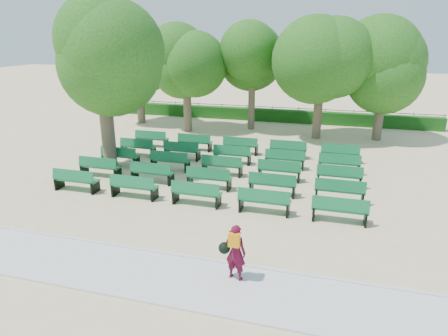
% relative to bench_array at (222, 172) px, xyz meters
% --- Properties ---
extents(ground, '(120.00, 120.00, 0.00)m').
position_rel_bench_array_xyz_m(ground, '(-0.83, -1.20, -0.10)').
color(ground, beige).
extents(paving, '(30.00, 2.20, 0.06)m').
position_rel_bench_array_xyz_m(paving, '(-0.83, -8.60, -0.07)').
color(paving, silver).
rests_on(paving, ground).
extents(curb, '(30.00, 0.12, 0.10)m').
position_rel_bench_array_xyz_m(curb, '(-0.83, -7.45, -0.05)').
color(curb, silver).
rests_on(curb, ground).
extents(hedge, '(26.00, 0.70, 0.90)m').
position_rel_bench_array_xyz_m(hedge, '(-0.83, 12.80, 0.35)').
color(hedge, '#164D14').
rests_on(hedge, ground).
extents(fence, '(26.00, 0.10, 1.02)m').
position_rel_bench_array_xyz_m(fence, '(-0.83, 13.20, -0.10)').
color(fence, black).
rests_on(fence, ground).
extents(tree_line, '(21.80, 6.80, 7.04)m').
position_rel_bench_array_xyz_m(tree_line, '(-0.83, 8.80, -0.10)').
color(tree_line, '#27621A').
rests_on(tree_line, ground).
extents(bench_array, '(1.94, 0.62, 1.22)m').
position_rel_bench_array_xyz_m(bench_array, '(0.00, 0.00, 0.00)').
color(bench_array, '#126A3A').
rests_on(bench_array, ground).
extents(tree_among, '(5.24, 5.24, 7.47)m').
position_rel_bench_array_xyz_m(tree_among, '(-5.63, -0.50, 4.97)').
color(tree_among, brown).
rests_on(tree_among, ground).
extents(person, '(0.78, 0.50, 1.58)m').
position_rel_bench_array_xyz_m(person, '(2.71, -8.12, 0.78)').
color(person, '#4F0B22').
rests_on(person, ground).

